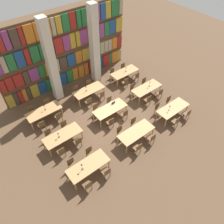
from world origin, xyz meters
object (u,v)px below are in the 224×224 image
chair_4 (137,148)px  reading_table_2 (173,109)px  pillar_left (51,63)px  reading_table_0 (88,166)px  pillar_center (94,46)px  chair_21 (133,89)px  chair_20 (148,100)px  chair_24 (42,125)px  chair_9 (158,108)px  chair_0 (87,185)px  desk_lamp_0 (82,166)px  chair_12 (61,151)px  chair_35 (124,68)px  chair_15 (65,126)px  chair_16 (110,122)px  reading_table_3 (63,136)px  reading_table_6 (44,112)px  desk_lamp_4 (44,107)px  chair_22 (159,93)px  chair_33 (113,73)px  chair_8 (176,121)px  chair_18 (124,114)px  chair_1 (72,164)px  chair_10 (187,113)px  reading_table_8 (125,72)px  chair_27 (48,104)px  desk_lamp_5 (86,88)px  chair_26 (58,116)px  chair_31 (90,85)px  reading_table_1 (136,133)px  reading_table_5 (147,88)px  chair_3 (90,153)px  chair_11 (170,101)px  chair_6 (151,138)px  chair_13 (49,135)px  chair_25 (32,111)px  reading_table_7 (89,91)px  chair_30 (101,95)px  chair_28 (88,102)px  chair_19 (110,102)px  desk_lamp_1 (170,107)px  desk_lamp_2 (58,134)px  chair_29 (77,91)px  chair_7 (134,123)px  desk_lamp_6 (126,68)px  chair_23 (145,83)px  chair_34 (136,77)px  desk_lamp_3 (150,83)px  laptop (113,103)px

chair_4 → reading_table_2: chair_4 is taller
pillar_left → reading_table_0: (-1.74, -6.66, -2.30)m
pillar_center → chair_21: bearing=-70.3°
chair_20 → chair_24: 7.42m
chair_9 → chair_0: bearing=13.3°
reading_table_0 → desk_lamp_0: (-0.36, -0.01, 0.41)m
chair_12 → chair_35: bearing=26.8°
chair_15 → chair_16: 2.89m
reading_table_3 → reading_table_6: same height
chair_15 → desk_lamp_4: size_ratio=2.06×
chair_22 → chair_33: bearing=106.0°
chair_8 → chair_18: (-2.20, 2.55, 0.00)m
chair_1 → chair_10: bearing=170.0°
chair_10 → reading_table_8: 5.91m
desk_lamp_4 → reading_table_6: bearing=-161.0°
chair_22 → pillar_center: bearing=116.5°
chair_27 → desk_lamp_5: size_ratio=2.00×
chair_12 → chair_26: (1.19, 2.54, 0.00)m
chair_31 → chair_26: bearing=23.1°
reading_table_1 → reading_table_5: bearing=37.1°
chair_21 → chair_3: bearing=25.3°
chair_9 → chair_11: bearing=-180.0°
pillar_left → chair_6: size_ratio=6.82×
chair_13 → chair_25: (-0.01, 2.54, 0.00)m
reading_table_7 → chair_30: bearing=-53.4°
reading_table_1 → chair_28: bearing=98.5°
chair_25 → pillar_center: bearing=-172.9°
chair_24 → chair_19: bearing=-11.7°
chair_4 → desk_lamp_1: bearing=12.5°
desk_lamp_2 → chair_29: size_ratio=0.45×
chair_21 → chair_30: size_ratio=1.00×
chair_7 → chair_15: (-3.66, 2.51, 0.00)m
chair_4 → desk_lamp_6: bearing=54.9°
chair_9 → reading_table_3: chair_9 is taller
pillar_center → reading_table_2: (1.68, -6.56, -2.30)m
chair_0 → chair_23: 9.18m
chair_9 → chair_29: 6.07m
chair_12 → chair_9: bearing=-8.1°
chair_16 → chair_34: (4.61, 2.57, 0.00)m
chair_9 → chair_10: same height
chair_4 → desk_lamp_1: size_ratio=2.01×
chair_21 → chair_34: 1.55m
chair_28 → chair_35: size_ratio=1.00×
desk_lamp_5 → chair_8: bearing=-62.3°
chair_9 → chair_1: bearing=0.9°
chair_28 → chair_16: bearing=-89.5°
chair_11 → desk_lamp_3: (-0.22, 1.84, 0.59)m
chair_19 → laptop: laptop is taller
chair_0 → reading_table_5: bearing=24.7°
chair_34 → chair_31: bearing=157.7°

